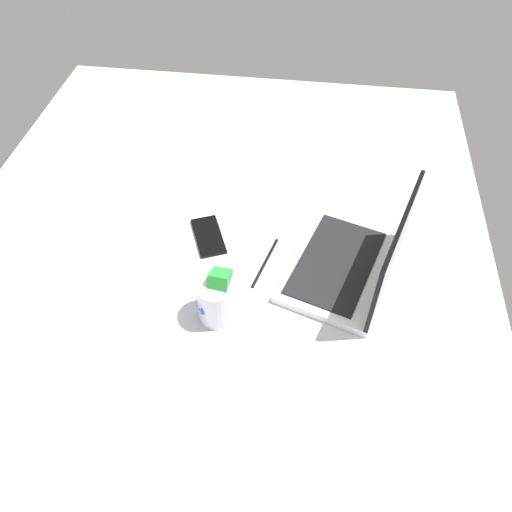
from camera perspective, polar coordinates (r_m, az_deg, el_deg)
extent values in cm
cube|color=#B7BCC6|center=(134.62, -4.55, -3.02)|extent=(180.00, 140.00, 18.00)
cube|color=silver|center=(126.26, 9.58, -1.26)|extent=(38.41, 31.91, 2.00)
cube|color=black|center=(125.55, 9.00, -0.69)|extent=(32.79, 24.98, 0.40)
cube|color=black|center=(116.92, 15.34, 0.66)|extent=(31.75, 10.94, 21.00)
cylinder|color=silver|center=(112.98, -4.37, -4.96)|extent=(9.00, 9.00, 11.00)
cube|color=orange|center=(114.13, -4.24, -5.86)|extent=(6.04, 5.41, 5.83)
cube|color=blue|center=(112.34, -4.97, -4.93)|extent=(7.66, 7.74, 6.51)
cube|color=blue|center=(110.00, -4.28, -4.22)|extent=(5.78, 5.85, 4.79)
cube|color=#268C33|center=(108.88, -4.06, -2.74)|extent=(6.16, 4.87, 5.51)
cube|color=black|center=(133.04, -5.36, 2.23)|extent=(15.55, 11.80, 0.80)
cube|color=black|center=(126.47, 1.04, -0.73)|extent=(16.61, 4.82, 0.60)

